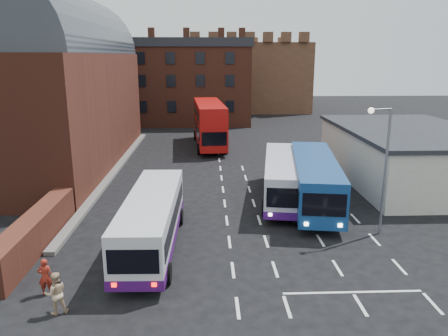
{
  "coord_description": "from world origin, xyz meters",
  "views": [
    {
      "loc": [
        -1.15,
        -19.52,
        9.83
      ],
      "look_at": [
        0.0,
        10.0,
        2.2
      ],
      "focal_mm": 35.0,
      "sensor_mm": 36.0,
      "label": 1
    }
  ],
  "objects_px": {
    "street_lamp": "(382,160)",
    "pedestrian_beige": "(56,293)",
    "bus_blue": "(315,178)",
    "bus_white_outbound": "(152,217)",
    "bus_red_double": "(209,123)",
    "pedestrian_red": "(45,277)",
    "bus_white_inbound": "(283,175)"
  },
  "relations": [
    {
      "from": "street_lamp",
      "to": "pedestrian_beige",
      "type": "distance_m",
      "value": 17.43
    },
    {
      "from": "bus_blue",
      "to": "street_lamp",
      "type": "bearing_deg",
      "value": 123.43
    },
    {
      "from": "bus_white_outbound",
      "to": "bus_red_double",
      "type": "height_order",
      "value": "bus_red_double"
    },
    {
      "from": "bus_red_double",
      "to": "bus_white_outbound",
      "type": "bearing_deg",
      "value": 79.12
    },
    {
      "from": "bus_white_outbound",
      "to": "bus_blue",
      "type": "height_order",
      "value": "bus_blue"
    },
    {
      "from": "pedestrian_red",
      "to": "pedestrian_beige",
      "type": "bearing_deg",
      "value": 114.28
    },
    {
      "from": "bus_blue",
      "to": "pedestrian_red",
      "type": "xyz_separation_m",
      "value": [
        -14.02,
        -10.92,
        -1.07
      ]
    },
    {
      "from": "bus_white_outbound",
      "to": "bus_white_inbound",
      "type": "distance_m",
      "value": 11.26
    },
    {
      "from": "bus_red_double",
      "to": "street_lamp",
      "type": "xyz_separation_m",
      "value": [
        9.26,
        -24.97,
        1.76
      ]
    },
    {
      "from": "bus_red_double",
      "to": "pedestrian_red",
      "type": "bearing_deg",
      "value": 72.96
    },
    {
      "from": "bus_white_outbound",
      "to": "bus_white_inbound",
      "type": "height_order",
      "value": "bus_white_inbound"
    },
    {
      "from": "street_lamp",
      "to": "pedestrian_red",
      "type": "height_order",
      "value": "street_lamp"
    },
    {
      "from": "bus_blue",
      "to": "street_lamp",
      "type": "xyz_separation_m",
      "value": [
        2.36,
        -5.11,
        2.46
      ]
    },
    {
      "from": "bus_blue",
      "to": "bus_white_outbound",
      "type": "bearing_deg",
      "value": 41.31
    },
    {
      "from": "bus_blue",
      "to": "bus_red_double",
      "type": "height_order",
      "value": "bus_red_double"
    },
    {
      "from": "bus_white_inbound",
      "to": "bus_red_double",
      "type": "relative_size",
      "value": 0.9
    },
    {
      "from": "bus_blue",
      "to": "pedestrian_beige",
      "type": "height_order",
      "value": "bus_blue"
    },
    {
      "from": "bus_white_outbound",
      "to": "bus_red_double",
      "type": "relative_size",
      "value": 0.86
    },
    {
      "from": "bus_blue",
      "to": "pedestrian_beige",
      "type": "xyz_separation_m",
      "value": [
        -13.11,
        -12.37,
        -1.02
      ]
    },
    {
      "from": "bus_white_outbound",
      "to": "bus_white_inbound",
      "type": "relative_size",
      "value": 0.95
    },
    {
      "from": "bus_white_outbound",
      "to": "pedestrian_beige",
      "type": "distance_m",
      "value": 6.71
    },
    {
      "from": "bus_white_inbound",
      "to": "bus_red_double",
      "type": "height_order",
      "value": "bus_red_double"
    },
    {
      "from": "pedestrian_red",
      "to": "pedestrian_beige",
      "type": "relative_size",
      "value": 0.94
    },
    {
      "from": "bus_red_double",
      "to": "pedestrian_red",
      "type": "xyz_separation_m",
      "value": [
        -7.12,
        -30.78,
        -1.77
      ]
    },
    {
      "from": "bus_blue",
      "to": "street_lamp",
      "type": "height_order",
      "value": "street_lamp"
    },
    {
      "from": "bus_red_double",
      "to": "street_lamp",
      "type": "height_order",
      "value": "street_lamp"
    },
    {
      "from": "bus_red_double",
      "to": "bus_blue",
      "type": "bearing_deg",
      "value": 105.14
    },
    {
      "from": "pedestrian_red",
      "to": "street_lamp",
      "type": "bearing_deg",
      "value": -168.49
    },
    {
      "from": "street_lamp",
      "to": "bus_red_double",
      "type": "bearing_deg",
      "value": 110.34
    },
    {
      "from": "bus_white_inbound",
      "to": "bus_red_double",
      "type": "xyz_separation_m",
      "value": [
        -5.02,
        18.57,
        0.85
      ]
    },
    {
      "from": "bus_white_outbound",
      "to": "pedestrian_beige",
      "type": "xyz_separation_m",
      "value": [
        -3.04,
        -5.92,
        -0.83
      ]
    },
    {
      "from": "pedestrian_red",
      "to": "bus_white_outbound",
      "type": "bearing_deg",
      "value": -139.49
    }
  ]
}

